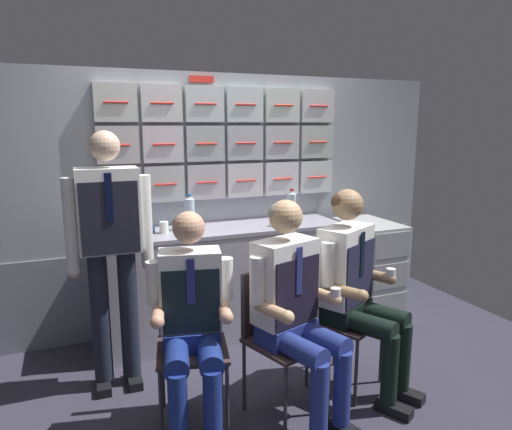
% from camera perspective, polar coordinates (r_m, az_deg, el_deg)
% --- Properties ---
extents(ground, '(4.80, 4.80, 0.04)m').
position_cam_1_polar(ground, '(3.21, 3.55, -22.04)').
color(ground, '#302E3C').
extents(galley_bulkhead, '(4.20, 0.14, 2.15)m').
position_cam_1_polar(galley_bulkhead, '(4.02, -4.65, 2.13)').
color(galley_bulkhead, '#9399A0').
rests_on(galley_bulkhead, ground).
extents(galley_counter, '(1.97, 0.53, 0.91)m').
position_cam_1_polar(galley_counter, '(3.90, -3.90, -8.06)').
color(galley_counter, '#A9A6B7').
rests_on(galley_counter, ground).
extents(service_trolley, '(0.40, 0.65, 0.88)m').
position_cam_1_polar(service_trolley, '(4.36, 13.62, -6.09)').
color(service_trolley, black).
rests_on(service_trolley, ground).
extents(folding_chair_left, '(0.48, 0.48, 0.87)m').
position_cam_1_polar(folding_chair_left, '(2.86, -7.94, -13.68)').
color(folding_chair_left, '#2D2D33').
rests_on(folding_chair_left, ground).
extents(crew_member_left, '(0.50, 0.64, 1.26)m').
position_cam_1_polar(crew_member_left, '(2.64, -7.91, -12.04)').
color(crew_member_left, black).
rests_on(crew_member_left, ground).
extents(folding_chair_right, '(0.51, 0.51, 0.87)m').
position_cam_1_polar(folding_chair_right, '(2.90, 2.42, -13.17)').
color(folding_chair_right, '#2D2D33').
rests_on(folding_chair_right, ground).
extents(crew_member_right, '(0.54, 0.69, 1.31)m').
position_cam_1_polar(crew_member_right, '(2.72, 4.79, -10.48)').
color(crew_member_right, black).
rests_on(crew_member_right, ground).
extents(folding_chair_by_counter, '(0.54, 0.54, 0.87)m').
position_cam_1_polar(folding_chair_by_counter, '(3.21, 9.48, -10.84)').
color(folding_chair_by_counter, '#2D2D33').
rests_on(folding_chair_by_counter, ground).
extents(crew_member_by_counter, '(0.61, 0.72, 1.33)m').
position_cam_1_polar(crew_member_by_counter, '(3.07, 12.17, -7.90)').
color(crew_member_by_counter, black).
rests_on(crew_member_by_counter, ground).
extents(crew_member_standing, '(0.54, 0.27, 1.70)m').
position_cam_1_polar(crew_member_standing, '(3.11, -17.43, -2.81)').
color(crew_member_standing, black).
rests_on(crew_member_standing, ground).
extents(water_bottle_short, '(0.07, 0.07, 0.31)m').
position_cam_1_polar(water_bottle_short, '(3.83, 4.36, 0.84)').
color(water_bottle_short, silver).
rests_on(water_bottle_short, galley_counter).
extents(water_bottle_blue_cap, '(0.08, 0.08, 0.29)m').
position_cam_1_polar(water_bottle_blue_cap, '(3.70, -8.13, 0.28)').
color(water_bottle_blue_cap, silver).
rests_on(water_bottle_blue_cap, galley_counter).
extents(paper_cup_tan, '(0.07, 0.07, 0.06)m').
position_cam_1_polar(paper_cup_tan, '(3.67, -12.85, -1.67)').
color(paper_cup_tan, navy).
rests_on(paper_cup_tan, galley_counter).
extents(coffee_cup_white, '(0.07, 0.07, 0.08)m').
position_cam_1_polar(coffee_cup_white, '(3.91, 2.83, -0.47)').
color(coffee_cup_white, navy).
rests_on(coffee_cup_white, galley_counter).
extents(espresso_cup_small, '(0.07, 0.07, 0.09)m').
position_cam_1_polar(espresso_cup_small, '(3.63, -11.22, -1.46)').
color(espresso_cup_small, white).
rests_on(espresso_cup_small, galley_counter).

